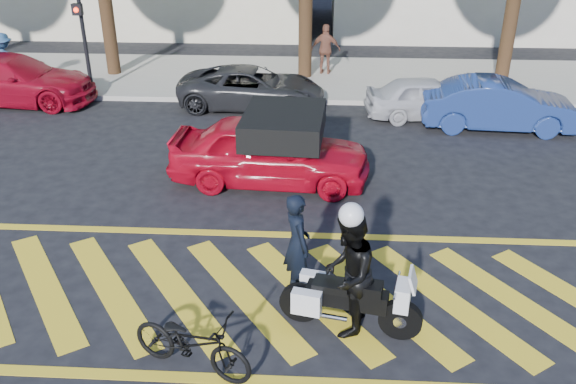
# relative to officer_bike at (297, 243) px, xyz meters

# --- Properties ---
(ground) EXTENTS (90.00, 90.00, 0.00)m
(ground) POSITION_rel_officer_bike_xyz_m (-0.25, -0.21, -0.87)
(ground) COLOR black
(ground) RESTS_ON ground
(sidewalk) EXTENTS (60.00, 5.00, 0.15)m
(sidewalk) POSITION_rel_officer_bike_xyz_m (-0.25, 11.79, -0.79)
(sidewalk) COLOR #9E998E
(sidewalk) RESTS_ON ground
(crosswalk) EXTENTS (12.33, 4.00, 0.01)m
(crosswalk) POSITION_rel_officer_bike_xyz_m (-0.29, -0.21, -0.87)
(crosswalk) COLOR yellow
(crosswalk) RESTS_ON ground
(signal_pole) EXTENTS (0.28, 0.43, 3.20)m
(signal_pole) POSITION_rel_officer_bike_xyz_m (-6.75, 9.53, 1.05)
(signal_pole) COLOR black
(signal_pole) RESTS_ON ground
(officer_bike) EXTENTS (0.63, 0.75, 1.74)m
(officer_bike) POSITION_rel_officer_bike_xyz_m (0.00, 0.00, 0.00)
(officer_bike) COLOR black
(officer_bike) RESTS_ON ground
(bicycle) EXTENTS (1.90, 1.22, 0.94)m
(bicycle) POSITION_rel_officer_bike_xyz_m (-1.33, -1.94, -0.40)
(bicycle) COLOR black
(bicycle) RESTS_ON ground
(police_motorcycle) EXTENTS (2.11, 0.89, 0.94)m
(police_motorcycle) POSITION_rel_officer_bike_xyz_m (0.79, -0.94, -0.36)
(police_motorcycle) COLOR black
(police_motorcycle) RESTS_ON ground
(officer_moto) EXTENTS (0.93, 1.09, 1.95)m
(officer_moto) POSITION_rel_officer_bike_xyz_m (0.77, -0.95, 0.11)
(officer_moto) COLOR black
(officer_moto) RESTS_ON ground
(red_convertible) EXTENTS (4.45, 2.01, 1.48)m
(red_convertible) POSITION_rel_officer_bike_xyz_m (-0.76, 3.97, -0.13)
(red_convertible) COLOR #B4081C
(red_convertible) RESTS_ON ground
(parked_left) EXTENTS (5.00, 2.22, 1.43)m
(parked_left) POSITION_rel_officer_bike_xyz_m (-8.91, 8.99, -0.16)
(parked_left) COLOR maroon
(parked_left) RESTS_ON ground
(parked_mid_left) EXTENTS (4.31, 2.10, 1.18)m
(parked_mid_left) POSITION_rel_officer_bike_xyz_m (-1.72, 8.99, -0.28)
(parked_mid_left) COLOR black
(parked_mid_left) RESTS_ON ground
(parked_mid_right) EXTENTS (3.57, 1.76, 1.17)m
(parked_mid_right) POSITION_rel_officer_bike_xyz_m (3.29, 8.34, -0.28)
(parked_mid_right) COLOR #BCBBC0
(parked_mid_right) RESTS_ON ground
(parked_right) EXTENTS (4.14, 1.67, 1.34)m
(parked_right) POSITION_rel_officer_bike_xyz_m (5.05, 7.59, -0.20)
(parked_right) COLOR navy
(parked_right) RESTS_ON ground
(pedestrian_left) EXTENTS (1.17, 0.71, 1.76)m
(pedestrian_left) POSITION_rel_officer_bike_xyz_m (-9.44, 9.79, 0.16)
(pedestrian_left) COLOR #2E537F
(pedestrian_left) RESTS_ON sidewalk
(pedestrian_right) EXTENTS (1.02, 0.55, 1.65)m
(pedestrian_right) POSITION_rel_officer_bike_xyz_m (0.44, 12.14, 0.11)
(pedestrian_right) COLOR brown
(pedestrian_right) RESTS_ON sidewalk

